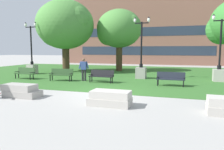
{
  "coord_description": "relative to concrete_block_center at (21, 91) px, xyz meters",
  "views": [
    {
      "loc": [
        4.07,
        -10.95,
        2.37
      ],
      "look_at": [
        0.98,
        -1.4,
        1.2
      ],
      "focal_mm": 35.0,
      "sensor_mm": 36.0,
      "label": 1
    }
  ],
  "objects": [
    {
      "name": "concrete_block_left",
      "position": [
        4.82,
        -0.26,
        0.0
      ],
      "size": [
        1.8,
        0.9,
        0.64
      ],
      "color": "#B2ADA3",
      "rests_on": "ground"
    },
    {
      "name": "tree_near_right",
      "position": [
        0.91,
        14.46,
        4.28
      ],
      "size": [
        5.15,
        4.91,
        6.73
      ],
      "color": "#42301E",
      "rests_on": "grass_lawn"
    },
    {
      "name": "lamp_post_right",
      "position": [
        -6.24,
        8.87,
        0.73
      ],
      "size": [
        1.32,
        0.8,
        4.98
      ],
      "color": "#ADA89E",
      "rests_on": "grass_lawn"
    },
    {
      "name": "park_bench_near_right",
      "position": [
        7.0,
        5.64,
        0.23
      ],
      "size": [
        1.8,
        0.53,
        0.9
      ],
      "color": "#1E232D",
      "rests_on": "grass_lawn"
    },
    {
      "name": "building_facade_distant",
      "position": [
        1.65,
        26.56,
        5.12
      ],
      "size": [
        28.53,
        1.03,
        10.88
      ],
      "color": "brown",
      "rests_on": "ground"
    },
    {
      "name": "person_bystander_far_lawn",
      "position": [
        0.62,
        6.04,
        0.68
      ],
      "size": [
        0.75,
        0.31,
        1.71
      ],
      "color": "#28282D",
      "rests_on": "grass_lawn"
    },
    {
      "name": "park_bench_far_left",
      "position": [
        -1.04,
        5.57,
        0.23
      ],
      "size": [
        1.83,
        0.64,
        0.9
      ],
      "color": "#284723",
      "rests_on": "grass_lawn"
    },
    {
      "name": "grass_lawn",
      "position": [
        3.62,
        12.06,
        -0.3
      ],
      "size": [
        40.0,
        20.0,
        0.02
      ],
      "primitive_type": "cube",
      "color": "#336628",
      "rests_on": "ground"
    },
    {
      "name": "park_bench_far_right",
      "position": [
        -4.38,
        5.61,
        0.23
      ],
      "size": [
        1.85,
        0.75,
        0.9
      ],
      "color": "#284723",
      "rests_on": "grass_lawn"
    },
    {
      "name": "ground_plane",
      "position": [
        3.62,
        2.06,
        -0.31
      ],
      "size": [
        140.0,
        140.0,
        0.0
      ],
      "primitive_type": "plane",
      "color": "#A3A09B"
    },
    {
      "name": "tree_near_left",
      "position": [
        -4.17,
        11.66,
        4.57
      ],
      "size": [
        6.29,
        5.99,
        7.48
      ],
      "color": "#42301E",
      "rests_on": "grass_lawn"
    },
    {
      "name": "lamp_post_left",
      "position": [
        4.48,
        8.78,
        0.72
      ],
      "size": [
        1.32,
        0.8,
        4.96
      ],
      "color": "gray",
      "rests_on": "grass_lawn"
    },
    {
      "name": "park_bench_near_left",
      "position": [
        2.18,
        5.69,
        0.23
      ],
      "size": [
        1.82,
        0.62,
        0.9
      ],
      "color": "black",
      "rests_on": "grass_lawn"
    },
    {
      "name": "concrete_block_center",
      "position": [
        0.0,
        0.0,
        0.0
      ],
      "size": [
        1.91,
        0.9,
        0.64
      ],
      "color": "#9E9991",
      "rests_on": "ground"
    },
    {
      "name": "lamp_post_center",
      "position": [
        10.29,
        8.89,
        0.72
      ],
      "size": [
        1.32,
        0.8,
        4.94
      ],
      "color": "#ADA89E",
      "rests_on": "grass_lawn"
    }
  ]
}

